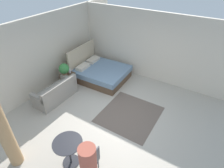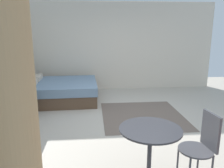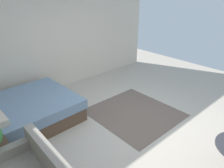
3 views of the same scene
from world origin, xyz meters
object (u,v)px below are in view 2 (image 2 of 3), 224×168
object	(u,v)px
couch	(8,120)
potted_plant	(5,83)
bed	(56,90)
vase	(12,88)
cafe_chair_near_window	(203,142)
balcony_table	(150,147)
nightstand	(11,105)

from	to	relation	value
couch	potted_plant	size ratio (longest dim) A/B	3.29
bed	potted_plant	world-z (taller)	bed
potted_plant	vase	bearing A→B (deg)	-11.90
potted_plant	cafe_chair_near_window	size ratio (longest dim) A/B	0.54
couch	vase	world-z (taller)	couch
potted_plant	vase	world-z (taller)	potted_plant
bed	balcony_table	xyz separation A→B (m)	(-3.60, -1.61, 0.23)
bed	vase	bearing A→B (deg)	140.47
nightstand	cafe_chair_near_window	world-z (taller)	cafe_chair_near_window
bed	couch	distance (m)	2.05
balcony_table	bed	bearing A→B (deg)	24.16
couch	vase	size ratio (longest dim) A/B	9.12
nightstand	potted_plant	xyz separation A→B (m)	(-0.10, 0.03, 0.52)
couch	potted_plant	world-z (taller)	potted_plant
balcony_table	cafe_chair_near_window	size ratio (longest dim) A/B	0.86
balcony_table	cafe_chair_near_window	bearing A→B (deg)	-84.65
vase	cafe_chair_near_window	world-z (taller)	cafe_chair_near_window
couch	potted_plant	xyz separation A→B (m)	(0.80, 0.29, 0.51)
bed	couch	size ratio (longest dim) A/B	1.33
bed	potted_plant	size ratio (longest dim) A/B	4.38
bed	cafe_chair_near_window	size ratio (longest dim) A/B	2.35
bed	nightstand	world-z (taller)	bed
potted_plant	bed	bearing A→B (deg)	-35.37
cafe_chair_near_window	potted_plant	bearing A→B (deg)	52.69
bed	cafe_chair_near_window	world-z (taller)	bed
cafe_chair_near_window	couch	bearing A→B (deg)	60.92
bed	vase	size ratio (longest dim) A/B	12.15
bed	vase	world-z (taller)	bed
bed	couch	xyz separation A→B (m)	(-1.97, 0.54, -0.03)
nightstand	potted_plant	world-z (taller)	potted_plant
potted_plant	nightstand	bearing A→B (deg)	-19.07
potted_plant	cafe_chair_near_window	world-z (taller)	potted_plant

